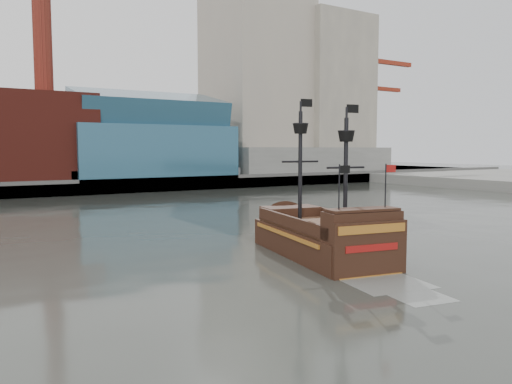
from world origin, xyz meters
TOP-DOWN VIEW (x-y plane):
  - ground at (0.00, 0.00)m, footprint 400.00×400.00m
  - promenade_far at (0.00, 92.00)m, footprint 220.00×60.00m
  - seawall at (0.00, 62.50)m, footprint 220.00×1.00m
  - skyline at (5.21, 84.56)m, footprint 149.00×45.00m
  - crane_a at (78.63, 82.00)m, footprint 22.50×4.00m
  - crane_b at (88.23, 92.00)m, footprint 19.10×4.00m
  - pirate_ship at (-0.50, 4.81)m, footprint 7.62×16.80m

SIDE VIEW (x-z plane):
  - ground at x=0.00m, z-range 0.00..0.00m
  - promenade_far at x=0.00m, z-range 0.00..2.00m
  - pirate_ship at x=-0.50m, z-range -4.96..7.16m
  - seawall at x=0.00m, z-range 0.00..2.60m
  - crane_b at x=88.23m, z-range 2.45..28.70m
  - crane_a at x=78.63m, z-range 2.99..35.24m
  - skyline at x=5.21m, z-range -6.45..55.55m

